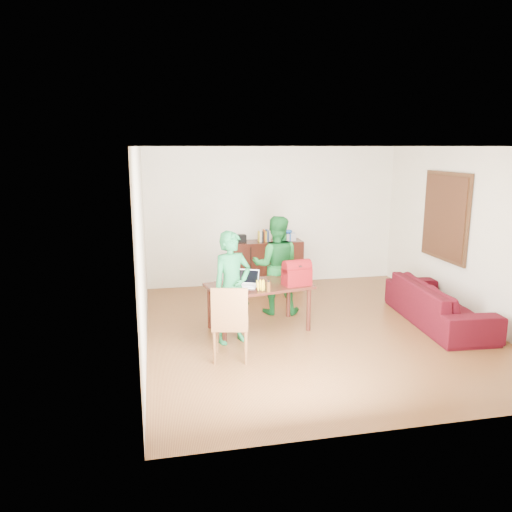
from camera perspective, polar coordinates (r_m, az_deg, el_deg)
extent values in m
cube|color=#4B2412|center=(7.66, 6.88, -8.69)|extent=(5.00, 5.50, 0.10)
cube|color=white|center=(7.15, 7.47, 12.73)|extent=(5.00, 5.50, 0.10)
cube|color=beige|center=(9.93, 1.94, 4.62)|extent=(5.00, 0.10, 2.70)
cube|color=beige|center=(4.79, 18.04, -4.57)|extent=(5.00, 0.10, 2.70)
cube|color=beige|center=(6.90, -13.32, 0.80)|extent=(0.10, 5.50, 2.70)
cube|color=beige|center=(8.45, 23.77, 2.18)|extent=(0.10, 5.50, 2.70)
cube|color=#3F2614|center=(8.94, 20.83, 4.23)|extent=(0.04, 1.28, 1.48)
cube|color=#4E3017|center=(8.93, 20.67, 4.23)|extent=(0.01, 1.18, 1.36)
cube|color=black|center=(9.78, 1.16, -0.88)|extent=(1.40, 0.45, 0.90)
cube|color=black|center=(9.57, -1.74, 2.01)|extent=(0.20, 0.14, 0.14)
cube|color=#B3B4BE|center=(9.78, 3.75, 2.22)|extent=(0.24, 0.22, 0.14)
ellipsoid|color=#184B9D|center=(9.76, 3.76, 2.83)|extent=(0.14, 0.14, 0.07)
cube|color=black|center=(7.40, 0.32, -3.44)|extent=(1.62, 1.10, 0.04)
cylinder|color=black|center=(6.98, -3.64, -7.46)|extent=(0.07, 0.07, 0.66)
cylinder|color=black|center=(7.49, 6.03, -6.10)|extent=(0.07, 0.07, 0.66)
cylinder|color=black|center=(7.59, -5.33, -5.84)|extent=(0.07, 0.07, 0.66)
cylinder|color=black|center=(8.06, 3.72, -4.71)|extent=(0.07, 0.07, 0.66)
cube|color=brown|center=(6.47, -2.92, -7.79)|extent=(0.54, 0.52, 0.05)
cube|color=brown|center=(6.19, -3.05, -5.99)|extent=(0.45, 0.13, 0.52)
imported|color=#166332|center=(6.92, -2.76, -3.62)|extent=(0.67, 0.55, 1.58)
imported|color=#135720|center=(8.13, 2.30, -1.04)|extent=(0.90, 0.77, 1.61)
cube|color=white|center=(7.30, -1.16, -3.44)|extent=(0.38, 0.33, 0.02)
cube|color=black|center=(7.27, -1.16, -2.56)|extent=(0.32, 0.21, 0.20)
cylinder|color=#573113|center=(7.01, 1.44, -3.48)|extent=(0.07, 0.07, 0.16)
cube|color=maroon|center=(7.38, 4.68, -2.18)|extent=(0.44, 0.30, 0.30)
imported|color=#380710|center=(8.27, 20.16, -5.10)|extent=(1.00, 2.24, 0.64)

